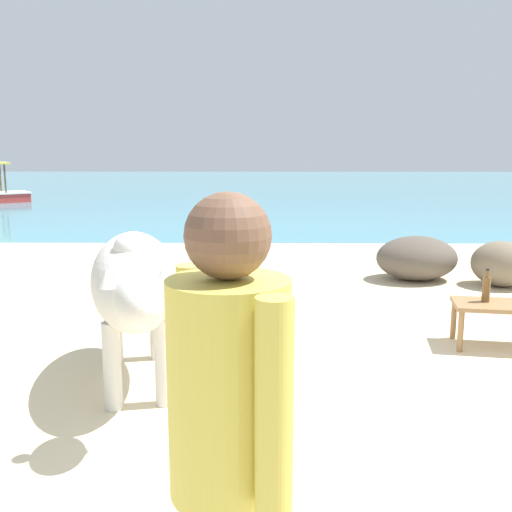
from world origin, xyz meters
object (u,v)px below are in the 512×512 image
at_px(cow, 135,282).
at_px(low_bench_table, 499,310).
at_px(person_standing, 230,446).
at_px(bottle, 486,289).

xyz_separation_m(cow, low_bench_table, (2.98, 0.85, -0.44)).
bearing_deg(cow, person_standing, 4.45).
distance_m(cow, bottle, 3.02).
relative_size(low_bench_table, person_standing, 0.51).
bearing_deg(person_standing, bottle, 27.26).
bearing_deg(bottle, cow, -162.60).
bearing_deg(cow, bottle, 94.32).
distance_m(cow, low_bench_table, 3.13).
bearing_deg(cow, low_bench_table, 92.81).
bearing_deg(person_standing, cow, 74.76).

